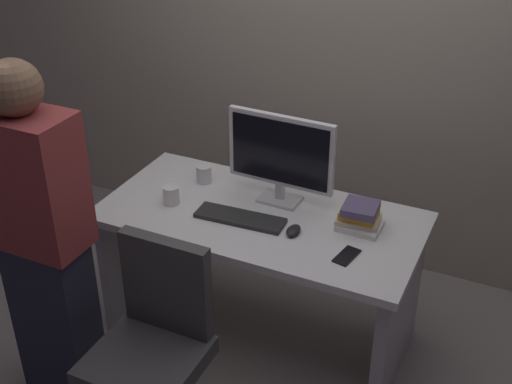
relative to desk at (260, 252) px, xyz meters
The scene contains 12 objects.
ground_plane 0.51m from the desk, ahead, with size 9.00×9.00×0.00m, color gray.
wall_back 1.39m from the desk, 90.00° to the left, with size 6.40×0.10×3.00m, color #9E9384.
desk is the anchor object (origin of this frame).
office_chair 0.79m from the desk, 99.16° to the right, with size 0.52×0.52×0.94m.
person_at_desk 1.05m from the desk, 130.26° to the right, with size 0.40×0.24×1.64m.
monitor 0.50m from the desk, 78.38° to the left, with size 0.54×0.15×0.46m.
keyboard 0.25m from the desk, 128.89° to the right, with size 0.43×0.13×0.02m, color #262626.
mouse 0.32m from the desk, 22.82° to the right, with size 0.06×0.10×0.03m, color black.
cup_near_keyboard 0.52m from the desk, 168.60° to the right, with size 0.08×0.08×0.09m, color white.
cup_by_monitor 0.51m from the desk, 156.85° to the left, with size 0.08×0.08×0.09m, color silver.
book_stack 0.54m from the desk, 11.20° to the left, with size 0.22×0.18×0.12m.
cell_phone 0.56m from the desk, 17.90° to the right, with size 0.07×0.14×0.01m, color black.
Camera 1 is at (1.14, -2.48, 2.41)m, focal length 47.13 mm.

